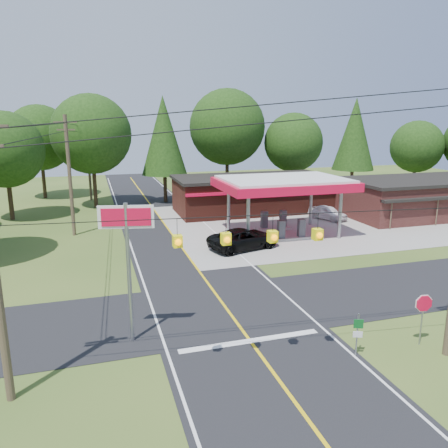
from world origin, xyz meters
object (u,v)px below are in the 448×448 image
object	(u,v)px
gas_canopy	(283,185)
suv_car	(244,239)
big_stop_sign	(127,242)
sedan_car	(328,213)
octagonal_stop_sign	(423,308)

from	to	relation	value
gas_canopy	suv_car	bearing A→B (deg)	-146.31
suv_car	big_stop_sign	bearing A→B (deg)	126.70
suv_car	sedan_car	distance (m)	13.20
gas_canopy	suv_car	size ratio (longest dim) A/B	1.90
gas_canopy	octagonal_stop_sign	distance (m)	19.28
suv_car	big_stop_sign	xyz separation A→B (m)	(-9.50, -12.01, 3.81)
suv_car	big_stop_sign	world-z (taller)	big_stop_sign
gas_canopy	big_stop_sign	world-z (taller)	big_stop_sign
gas_canopy	big_stop_sign	bearing A→B (deg)	-133.01
sedan_car	octagonal_stop_sign	world-z (taller)	octagonal_stop_sign
suv_car	octagonal_stop_sign	bearing A→B (deg)	173.92
suv_car	big_stop_sign	distance (m)	15.78
suv_car	octagonal_stop_sign	size ratio (longest dim) A/B	2.37
gas_canopy	big_stop_sign	size ratio (longest dim) A/B	1.70
suv_car	sedan_car	bearing A→B (deg)	-72.93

